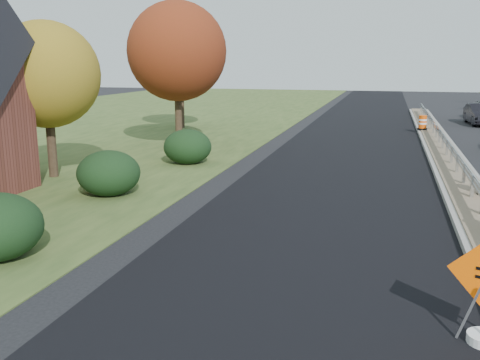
# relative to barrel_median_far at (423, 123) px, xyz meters

# --- Properties ---
(grass_verge_near) EXTENTS (30.00, 120.00, 0.03)m
(grass_verge_near) POSITION_rel_barrel_median_far_xyz_m (-23.45, -9.54, -0.64)
(grass_verge_near) COLOR #374D21
(grass_verge_near) RESTS_ON ground
(milled_overlay) EXTENTS (7.20, 120.00, 0.01)m
(milled_overlay) POSITION_rel_barrel_median_far_xyz_m (-3.85, -9.54, -0.65)
(milled_overlay) COLOR black
(milled_overlay) RESTS_ON ground
(median) EXTENTS (1.60, 55.00, 0.23)m
(median) POSITION_rel_barrel_median_far_xyz_m (0.55, -11.54, -0.54)
(median) COLOR gray
(median) RESTS_ON ground
(guardrail) EXTENTS (0.10, 46.15, 0.72)m
(guardrail) POSITION_rel_barrel_median_far_xyz_m (0.55, -10.54, 0.07)
(guardrail) COLOR silver
(guardrail) RESTS_ON median
(hedge_mid) EXTENTS (2.09, 2.09, 1.52)m
(hedge_mid) POSITION_rel_barrel_median_far_xyz_m (-10.95, -19.54, 0.11)
(hedge_mid) COLOR black
(hedge_mid) RESTS_ON ground
(hedge_north) EXTENTS (2.09, 2.09, 1.52)m
(hedge_north) POSITION_rel_barrel_median_far_xyz_m (-10.45, -13.54, 0.11)
(hedge_north) COLOR black
(hedge_north) RESTS_ON ground
(tree_near_yellow) EXTENTS (3.96, 3.96, 5.88)m
(tree_near_yellow) POSITION_rel_barrel_median_far_xyz_m (-14.45, -17.54, 3.23)
(tree_near_yellow) COLOR #473523
(tree_near_yellow) RESTS_ON ground
(tree_near_red) EXTENTS (4.95, 4.95, 7.35)m
(tree_near_red) POSITION_rel_barrel_median_far_xyz_m (-12.45, -9.54, 4.21)
(tree_near_red) COLOR #473523
(tree_near_red) RESTS_ON ground
(tree_near_back) EXTENTS (4.29, 4.29, 6.37)m
(tree_near_back) POSITION_rel_barrel_median_far_xyz_m (-15.45, -1.54, 3.56)
(tree_near_back) COLOR #473523
(tree_near_back) RESTS_ON ground
(barrel_median_far) EXTENTS (0.60, 0.60, 0.88)m
(barrel_median_far) POSITION_rel_barrel_median_far_xyz_m (0.00, 0.00, 0.00)
(barrel_median_far) COLOR black
(barrel_median_far) RESTS_ON median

